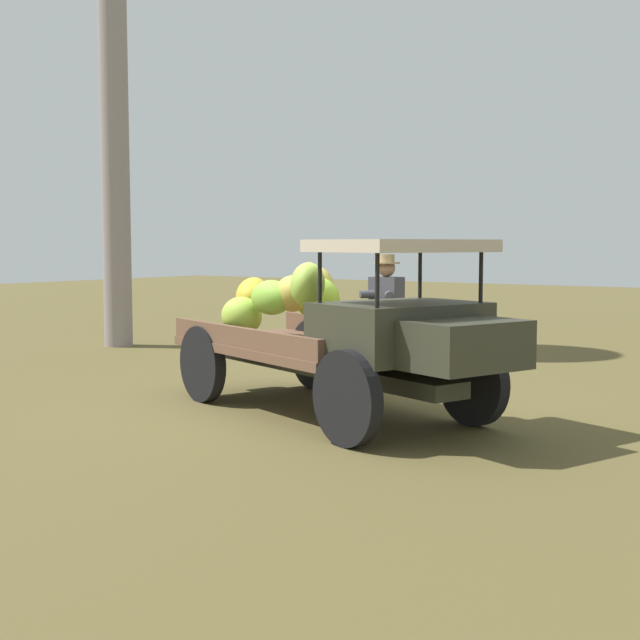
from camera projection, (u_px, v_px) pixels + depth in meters
name	position (u px, v px, depth m)	size (l,w,h in m)	color
ground_plane	(339.00, 413.00, 9.56)	(60.00, 60.00, 0.00)	brown
truck	(347.00, 330.00, 9.21)	(4.66, 2.93, 1.89)	#333427
farmer	(386.00, 313.00, 11.08)	(0.53, 0.47, 1.71)	#BAACA7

